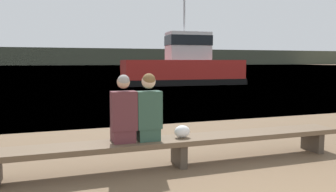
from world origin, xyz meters
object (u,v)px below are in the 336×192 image
bench_main (179,143)px  person_left (124,114)px  shopping_bag (182,132)px  person_right (148,111)px  tugboat_red (183,68)px

bench_main → person_left: size_ratio=5.76×
person_left → shopping_bag: (0.95, -0.01, -0.34)m
person_right → tugboat_red: 19.02m
person_right → tugboat_red: size_ratio=0.12×
bench_main → person_left: bearing=179.3°
person_right → shopping_bag: bearing=-0.7°
person_right → person_left: bearing=179.7°
bench_main → shopping_bag: (0.05, 0.00, 0.18)m
bench_main → person_left: (-0.90, 0.01, 0.52)m
person_left → shopping_bag: person_left is taller
person_right → bench_main: bearing=-1.0°
bench_main → person_left: 1.04m
bench_main → person_right: person_right is taller
shopping_bag → person_left: bearing=179.5°
bench_main → person_right: bearing=179.0°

